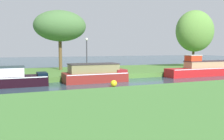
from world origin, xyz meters
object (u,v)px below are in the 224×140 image
at_px(willow_tree_left, 60,26).
at_px(mooring_post_near, 195,67).
at_px(maroon_barge, 95,74).
at_px(channel_buoy, 114,83).
at_px(willow_tree_centre, 195,31).
at_px(red_narrowboat, 206,69).
at_px(lamp_post, 87,51).

distance_m(willow_tree_left, mooring_post_near, 14.53).
relative_size(maroon_barge, mooring_post_near, 7.39).
bearing_deg(channel_buoy, willow_tree_left, 100.45).
bearing_deg(mooring_post_near, willow_tree_centre, 50.04).
xyz_separation_m(mooring_post_near, channel_buoy, (-10.61, -4.07, -0.51)).
bearing_deg(red_narrowboat, willow_tree_left, 150.43).
distance_m(willow_tree_centre, lamp_post, 14.89).
bearing_deg(willow_tree_centre, lamp_post, -169.39).
xyz_separation_m(lamp_post, mooring_post_near, (10.97, -1.45, -1.66)).
bearing_deg(mooring_post_near, channel_buoy, -159.03).
xyz_separation_m(red_narrowboat, willow_tree_left, (-12.87, 7.30, 4.32)).
bearing_deg(channel_buoy, willow_tree_centre, 30.26).
bearing_deg(willow_tree_centre, willow_tree_left, 173.08).
bearing_deg(willow_tree_left, maroon_barge, -78.94).
distance_m(red_narrowboat, willow_tree_centre, 7.42).
bearing_deg(channel_buoy, red_narrowboat, 14.57).
height_order(red_narrowboat, willow_tree_centre, willow_tree_centre).
relative_size(red_narrowboat, channel_buoy, 18.82).
distance_m(maroon_barge, lamp_post, 3.18).
bearing_deg(channel_buoy, lamp_post, 93.71).
xyz_separation_m(maroon_barge, red_narrowboat, (11.44, 0.00, 0.02)).
height_order(willow_tree_left, lamp_post, willow_tree_left).
relative_size(willow_tree_left, mooring_post_near, 9.17).
height_order(red_narrowboat, channel_buoy, red_narrowboat).
distance_m(maroon_barge, willow_tree_left, 8.61).
bearing_deg(red_narrowboat, lamp_post, 166.82).
height_order(maroon_barge, mooring_post_near, maroon_barge).
height_order(maroon_barge, lamp_post, lamp_post).
bearing_deg(maroon_barge, willow_tree_left, 101.06).
bearing_deg(mooring_post_near, willow_tree_left, 153.98).
bearing_deg(lamp_post, mooring_post_near, -7.53).
bearing_deg(willow_tree_left, lamp_post, -71.93).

